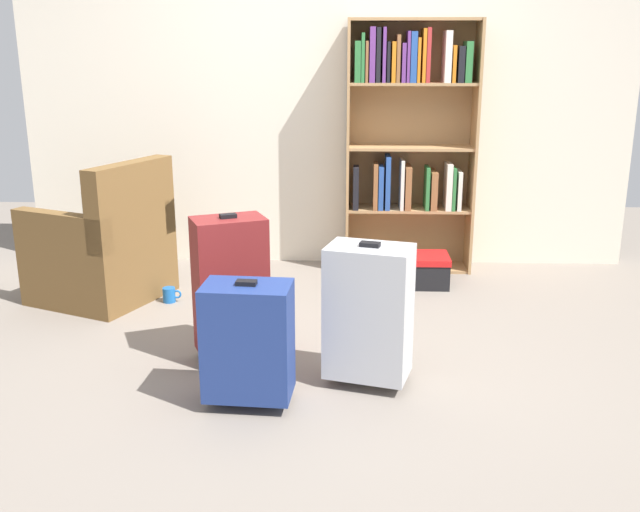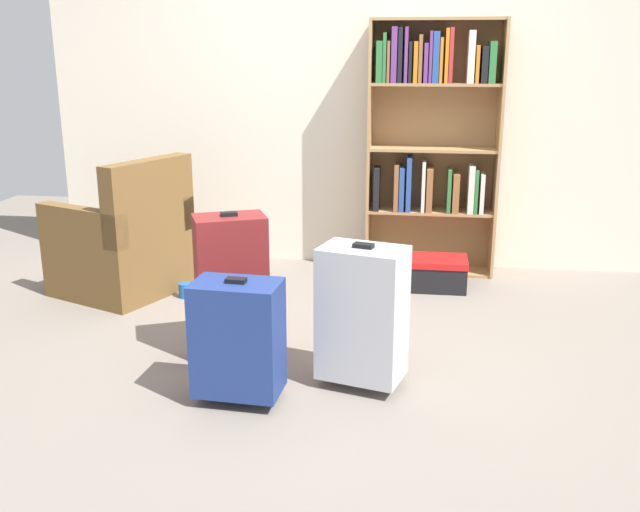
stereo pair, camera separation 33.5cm
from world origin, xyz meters
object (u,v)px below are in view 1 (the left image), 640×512
(mug, at_px, (170,295))
(suitcase_dark_red, at_px, (231,285))
(suitcase_silver, at_px, (369,312))
(suitcase_navy_blue, at_px, (248,341))
(armchair, at_px, (104,251))
(bookshelf, at_px, (410,133))
(storage_box, at_px, (418,269))

(mug, xyz_separation_m, suitcase_dark_red, (0.54, -0.84, 0.35))
(suitcase_silver, relative_size, suitcase_navy_blue, 1.19)
(armchair, height_order, suitcase_silver, armchair)
(suitcase_dark_red, bearing_deg, mug, 122.61)
(bookshelf, height_order, mug, bookshelf)
(armchair, bearing_deg, suitcase_navy_blue, -51.61)
(mug, relative_size, suitcase_navy_blue, 0.20)
(storage_box, bearing_deg, suitcase_dark_red, -130.50)
(mug, bearing_deg, storage_box, 14.37)
(suitcase_silver, bearing_deg, suitcase_dark_red, 159.28)
(suitcase_silver, distance_m, suitcase_dark_red, 0.75)
(armchair, xyz_separation_m, suitcase_dark_red, (0.96, -0.91, 0.08))
(suitcase_navy_blue, distance_m, suitcase_dark_red, 0.53)
(mug, height_order, suitcase_dark_red, suitcase_dark_red)
(storage_box, bearing_deg, armchair, -170.37)
(armchair, bearing_deg, suitcase_silver, -35.32)
(bookshelf, distance_m, suitcase_dark_red, 2.04)
(armchair, height_order, storage_box, armchair)
(suitcase_navy_blue, bearing_deg, bookshelf, 68.19)
(storage_box, distance_m, suitcase_silver, 1.59)
(bookshelf, height_order, suitcase_navy_blue, bookshelf)
(suitcase_navy_blue, bearing_deg, armchair, 128.39)
(armchair, height_order, suitcase_navy_blue, armchair)
(bookshelf, relative_size, mug, 14.63)
(bookshelf, distance_m, suitcase_navy_blue, 2.42)
(armchair, height_order, mug, armchair)
(storage_box, bearing_deg, bookshelf, 97.58)
(bookshelf, relative_size, suitcase_dark_red, 2.27)
(mug, bearing_deg, suitcase_navy_blue, -62.61)
(suitcase_navy_blue, bearing_deg, storage_box, 62.39)
(bookshelf, height_order, armchair, bookshelf)
(suitcase_silver, height_order, suitcase_dark_red, suitcase_dark_red)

